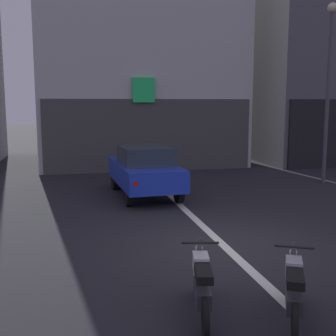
{
  "coord_description": "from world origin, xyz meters",
  "views": [
    {
      "loc": [
        -3.06,
        -8.24,
        2.97
      ],
      "look_at": [
        -0.76,
        2.0,
        1.4
      ],
      "focal_mm": 45.64,
      "sensor_mm": 36.0,
      "label": 1
    }
  ],
  "objects_px": {
    "car_blue_crossing_near": "(145,169)",
    "motorcycle_white_row_leftmost": "(202,284)",
    "street_lamp": "(329,75)",
    "motorcycle_silver_row_left_mid": "(294,289)"
  },
  "relations": [
    {
      "from": "car_blue_crossing_near",
      "to": "motorcycle_white_row_leftmost",
      "type": "distance_m",
      "value": 8.08
    },
    {
      "from": "car_blue_crossing_near",
      "to": "street_lamp",
      "type": "bearing_deg",
      "value": 6.57
    },
    {
      "from": "motorcycle_white_row_leftmost",
      "to": "motorcycle_silver_row_left_mid",
      "type": "bearing_deg",
      "value": -20.64
    },
    {
      "from": "street_lamp",
      "to": "motorcycle_white_row_leftmost",
      "type": "height_order",
      "value": "street_lamp"
    },
    {
      "from": "motorcycle_white_row_leftmost",
      "to": "motorcycle_silver_row_left_mid",
      "type": "distance_m",
      "value": 1.26
    },
    {
      "from": "car_blue_crossing_near",
      "to": "motorcycle_silver_row_left_mid",
      "type": "bearing_deg",
      "value": -85.7
    },
    {
      "from": "car_blue_crossing_near",
      "to": "motorcycle_silver_row_left_mid",
      "type": "distance_m",
      "value": 8.53
    },
    {
      "from": "car_blue_crossing_near",
      "to": "street_lamp",
      "type": "relative_size",
      "value": 0.64
    },
    {
      "from": "car_blue_crossing_near",
      "to": "motorcycle_white_row_leftmost",
      "type": "relative_size",
      "value": 2.54
    },
    {
      "from": "street_lamp",
      "to": "car_blue_crossing_near",
      "type": "bearing_deg",
      "value": -173.43
    }
  ]
}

